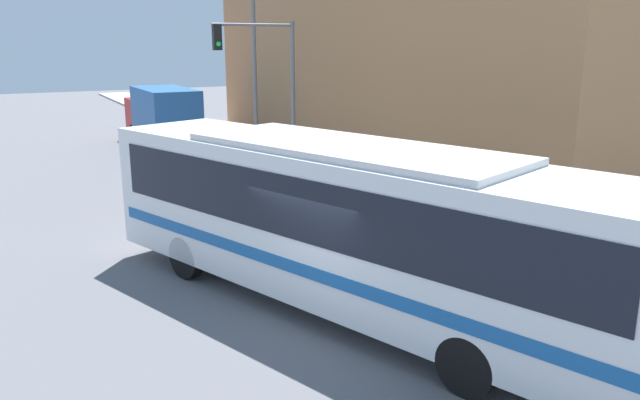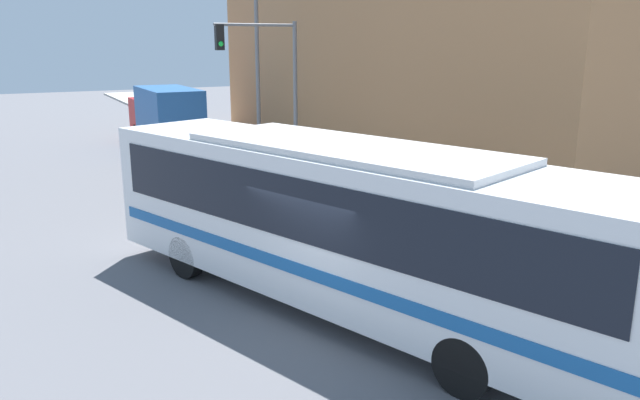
{
  "view_description": "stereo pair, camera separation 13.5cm",
  "coord_description": "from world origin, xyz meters",
  "px_view_note": "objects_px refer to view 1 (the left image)",
  "views": [
    {
      "loc": [
        -5.37,
        -9.39,
        5.14
      ],
      "look_at": [
        1.46,
        3.41,
        1.42
      ],
      "focal_mm": 35.0,
      "sensor_mm": 36.0,
      "label": 1
    },
    {
      "loc": [
        -5.25,
        -9.45,
        5.14
      ],
      "look_at": [
        1.46,
        3.41,
        1.42
      ],
      "focal_mm": 35.0,
      "sensor_mm": 36.0,
      "label": 2
    }
  ],
  "objects_px": {
    "traffic_light_pole": "(267,71)",
    "parking_meter": "(318,155)",
    "street_lamp": "(248,51)",
    "delivery_truck": "(162,115)",
    "fire_hydrant": "(461,226)",
    "pedestrian_near_corner": "(442,186)",
    "city_bus": "(348,217)"
  },
  "relations": [
    {
      "from": "traffic_light_pole",
      "to": "parking_meter",
      "type": "xyz_separation_m",
      "value": [
        0.93,
        -2.36,
        -2.94
      ]
    },
    {
      "from": "street_lamp",
      "to": "delivery_truck",
      "type": "bearing_deg",
      "value": 122.83
    },
    {
      "from": "fire_hydrant",
      "to": "traffic_light_pole",
      "type": "xyz_separation_m",
      "value": [
        -0.93,
        10.27,
        3.53
      ]
    },
    {
      "from": "traffic_light_pole",
      "to": "parking_meter",
      "type": "relative_size",
      "value": 4.05
    },
    {
      "from": "traffic_light_pole",
      "to": "fire_hydrant",
      "type": "bearing_deg",
      "value": -84.85
    },
    {
      "from": "delivery_truck",
      "to": "street_lamp",
      "type": "xyz_separation_m",
      "value": [
        2.84,
        -4.4,
        3.06
      ]
    },
    {
      "from": "traffic_light_pole",
      "to": "street_lamp",
      "type": "height_order",
      "value": "street_lamp"
    },
    {
      "from": "pedestrian_near_corner",
      "to": "parking_meter",
      "type": "bearing_deg",
      "value": 102.08
    },
    {
      "from": "fire_hydrant",
      "to": "street_lamp",
      "type": "xyz_separation_m",
      "value": [
        -0.06,
        14.37,
        4.17
      ]
    },
    {
      "from": "fire_hydrant",
      "to": "traffic_light_pole",
      "type": "height_order",
      "value": "traffic_light_pole"
    },
    {
      "from": "city_bus",
      "to": "traffic_light_pole",
      "type": "height_order",
      "value": "traffic_light_pole"
    },
    {
      "from": "fire_hydrant",
      "to": "traffic_light_pole",
      "type": "distance_m",
      "value": 10.89
    },
    {
      "from": "city_bus",
      "to": "pedestrian_near_corner",
      "type": "xyz_separation_m",
      "value": [
        5.83,
        4.36,
        -0.93
      ]
    },
    {
      "from": "delivery_truck",
      "to": "parking_meter",
      "type": "relative_size",
      "value": 4.92
    },
    {
      "from": "traffic_light_pole",
      "to": "street_lamp",
      "type": "relative_size",
      "value": 0.74
    },
    {
      "from": "delivery_truck",
      "to": "street_lamp",
      "type": "height_order",
      "value": "street_lamp"
    },
    {
      "from": "delivery_truck",
      "to": "fire_hydrant",
      "type": "distance_m",
      "value": 19.02
    },
    {
      "from": "fire_hydrant",
      "to": "pedestrian_near_corner",
      "type": "relative_size",
      "value": 0.45
    },
    {
      "from": "street_lamp",
      "to": "pedestrian_near_corner",
      "type": "xyz_separation_m",
      "value": [
        1.26,
        -12.06,
        -3.7
      ]
    },
    {
      "from": "fire_hydrant",
      "to": "city_bus",
      "type": "bearing_deg",
      "value": -156.1
    },
    {
      "from": "parking_meter",
      "to": "city_bus",
      "type": "bearing_deg",
      "value": -114.97
    },
    {
      "from": "delivery_truck",
      "to": "traffic_light_pole",
      "type": "height_order",
      "value": "traffic_light_pole"
    },
    {
      "from": "traffic_light_pole",
      "to": "pedestrian_near_corner",
      "type": "distance_m",
      "value": 8.79
    },
    {
      "from": "street_lamp",
      "to": "traffic_light_pole",
      "type": "bearing_deg",
      "value": -101.92
    },
    {
      "from": "city_bus",
      "to": "pedestrian_near_corner",
      "type": "bearing_deg",
      "value": 17.58
    },
    {
      "from": "street_lamp",
      "to": "pedestrian_near_corner",
      "type": "height_order",
      "value": "street_lamp"
    },
    {
      "from": "fire_hydrant",
      "to": "parking_meter",
      "type": "xyz_separation_m",
      "value": [
        0.0,
        7.9,
        0.59
      ]
    },
    {
      "from": "parking_meter",
      "to": "street_lamp",
      "type": "distance_m",
      "value": 7.39
    },
    {
      "from": "fire_hydrant",
      "to": "traffic_light_pole",
      "type": "relative_size",
      "value": 0.13
    },
    {
      "from": "city_bus",
      "to": "traffic_light_pole",
      "type": "distance_m",
      "value": 13.04
    },
    {
      "from": "delivery_truck",
      "to": "fire_hydrant",
      "type": "height_order",
      "value": "delivery_truck"
    },
    {
      "from": "traffic_light_pole",
      "to": "delivery_truck",
      "type": "bearing_deg",
      "value": 103.07
    }
  ]
}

